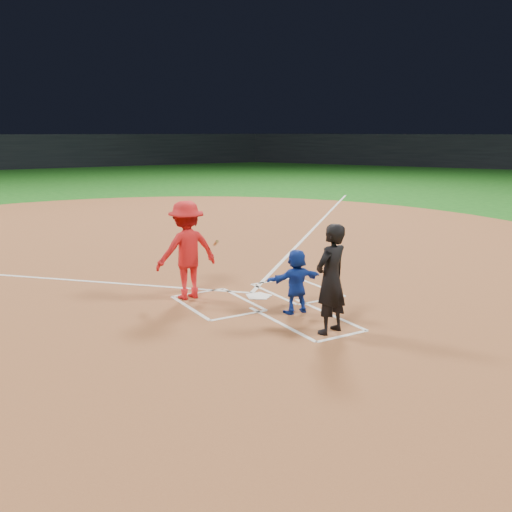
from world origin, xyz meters
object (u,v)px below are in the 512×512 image
home_plate (259,296)px  umpire (331,279)px  catcher (296,281)px  batter_at_plate (187,250)px

home_plate → umpire: bearing=88.5°
catcher → batter_at_plate: 2.46m
home_plate → batter_at_plate: bearing=-27.4°
home_plate → umpire: size_ratio=0.31×
home_plate → batter_at_plate: (-1.33, 0.69, 1.01)m
home_plate → umpire: umpire is taller
catcher → umpire: bearing=87.2°
catcher → batter_at_plate: batter_at_plate is taller
umpire → batter_at_plate: 3.45m
catcher → batter_at_plate: bearing=-51.9°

